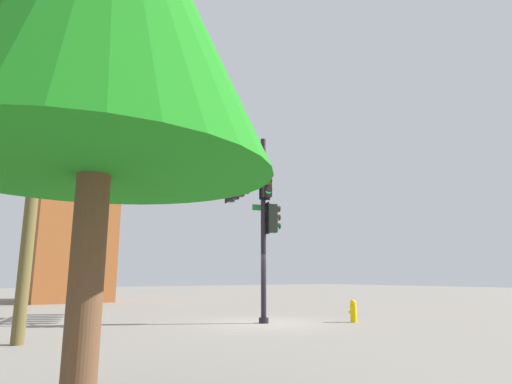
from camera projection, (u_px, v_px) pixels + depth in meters
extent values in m
plane|color=gray|center=(264.00, 323.00, 15.69)|extent=(120.00, 120.00, 0.00)
cylinder|color=black|center=(263.00, 227.00, 16.37)|extent=(0.20, 0.20, 7.07)
cylinder|color=black|center=(264.00, 320.00, 15.71)|extent=(0.36, 0.36, 0.20)
cylinder|color=black|center=(244.00, 166.00, 19.30)|extent=(4.93, 1.41, 0.14)
cylinder|color=black|center=(254.00, 170.00, 17.92)|extent=(2.25, 0.66, 1.07)
cube|color=black|center=(257.00, 173.00, 17.54)|extent=(0.40, 0.43, 1.10)
cube|color=black|center=(252.00, 173.00, 17.47)|extent=(0.44, 0.15, 1.22)
sphere|color=maroon|center=(261.00, 166.00, 17.67)|extent=(0.22, 0.22, 0.22)
cylinder|color=black|center=(263.00, 165.00, 17.70)|extent=(0.26, 0.19, 0.23)
sphere|color=#855607|center=(261.00, 174.00, 17.61)|extent=(0.22, 0.22, 0.22)
cylinder|color=black|center=(263.00, 173.00, 17.64)|extent=(0.26, 0.19, 0.23)
sphere|color=#20FF59|center=(261.00, 182.00, 17.54)|extent=(0.22, 0.22, 0.22)
cylinder|color=black|center=(263.00, 181.00, 17.57)|extent=(0.26, 0.19, 0.23)
cube|color=black|center=(251.00, 177.00, 18.26)|extent=(0.40, 0.43, 1.10)
cube|color=black|center=(246.00, 177.00, 18.20)|extent=(0.44, 0.15, 1.22)
sphere|color=maroon|center=(255.00, 170.00, 18.39)|extent=(0.22, 0.22, 0.22)
cylinder|color=black|center=(256.00, 169.00, 18.42)|extent=(0.26, 0.20, 0.23)
sphere|color=#855607|center=(255.00, 178.00, 18.32)|extent=(0.22, 0.22, 0.22)
cylinder|color=black|center=(256.00, 177.00, 18.35)|extent=(0.26, 0.20, 0.23)
sphere|color=#20FF59|center=(255.00, 186.00, 18.26)|extent=(0.22, 0.22, 0.22)
cylinder|color=black|center=(256.00, 185.00, 18.29)|extent=(0.26, 0.20, 0.23)
cube|color=black|center=(245.00, 181.00, 18.98)|extent=(0.40, 0.43, 1.10)
cube|color=black|center=(241.00, 181.00, 18.91)|extent=(0.44, 0.15, 1.22)
sphere|color=maroon|center=(249.00, 174.00, 19.11)|extent=(0.22, 0.22, 0.22)
cylinder|color=black|center=(251.00, 173.00, 19.14)|extent=(0.26, 0.19, 0.23)
sphere|color=#855607|center=(249.00, 182.00, 19.04)|extent=(0.22, 0.22, 0.22)
cylinder|color=black|center=(250.00, 181.00, 19.07)|extent=(0.26, 0.19, 0.23)
sphere|color=#20FF59|center=(249.00, 189.00, 18.98)|extent=(0.22, 0.22, 0.22)
cylinder|color=black|center=(250.00, 188.00, 19.01)|extent=(0.26, 0.19, 0.23)
cube|color=black|center=(240.00, 185.00, 19.70)|extent=(0.39, 0.42, 1.10)
cube|color=black|center=(236.00, 184.00, 19.62)|extent=(0.44, 0.13, 1.22)
sphere|color=maroon|center=(244.00, 178.00, 19.84)|extent=(0.22, 0.22, 0.22)
cylinder|color=black|center=(245.00, 177.00, 19.87)|extent=(0.25, 0.18, 0.23)
sphere|color=#855607|center=(244.00, 185.00, 19.77)|extent=(0.22, 0.22, 0.22)
cylinder|color=black|center=(245.00, 184.00, 19.80)|extent=(0.25, 0.18, 0.23)
sphere|color=#20FF59|center=(244.00, 192.00, 19.71)|extent=(0.22, 0.22, 0.22)
cylinder|color=black|center=(245.00, 191.00, 19.74)|extent=(0.25, 0.18, 0.23)
cube|color=black|center=(235.00, 188.00, 20.42)|extent=(0.40, 0.43, 1.10)
cube|color=black|center=(231.00, 188.00, 20.36)|extent=(0.43, 0.16, 1.22)
sphere|color=maroon|center=(239.00, 181.00, 20.55)|extent=(0.22, 0.22, 0.22)
cylinder|color=black|center=(240.00, 180.00, 20.57)|extent=(0.26, 0.20, 0.23)
sphere|color=#855607|center=(239.00, 188.00, 20.48)|extent=(0.22, 0.22, 0.22)
cylinder|color=black|center=(240.00, 187.00, 20.51)|extent=(0.26, 0.20, 0.23)
sphere|color=#20FF59|center=(239.00, 195.00, 20.41)|extent=(0.22, 0.22, 0.22)
cylinder|color=black|center=(240.00, 194.00, 20.44)|extent=(0.26, 0.20, 0.23)
cube|color=black|center=(230.00, 191.00, 21.14)|extent=(0.39, 0.42, 1.10)
cube|color=black|center=(227.00, 191.00, 21.06)|extent=(0.44, 0.13, 1.22)
sphere|color=maroon|center=(234.00, 185.00, 21.27)|extent=(0.22, 0.22, 0.22)
cylinder|color=black|center=(235.00, 184.00, 21.31)|extent=(0.26, 0.19, 0.23)
sphere|color=#855607|center=(234.00, 191.00, 21.21)|extent=(0.22, 0.22, 0.22)
cylinder|color=black|center=(235.00, 190.00, 21.24)|extent=(0.26, 0.19, 0.23)
sphere|color=#20FF59|center=(234.00, 198.00, 21.14)|extent=(0.22, 0.22, 0.22)
cylinder|color=black|center=(235.00, 197.00, 21.17)|extent=(0.26, 0.19, 0.23)
cube|color=black|center=(266.00, 183.00, 16.37)|extent=(0.43, 0.40, 1.10)
cube|color=black|center=(265.00, 184.00, 16.56)|extent=(0.15, 0.44, 1.22)
sphere|color=maroon|center=(268.00, 174.00, 16.25)|extent=(0.22, 0.22, 0.22)
cylinder|color=black|center=(269.00, 172.00, 16.21)|extent=(0.19, 0.26, 0.23)
sphere|color=#855607|center=(268.00, 182.00, 16.19)|extent=(0.22, 0.22, 0.22)
cylinder|color=black|center=(269.00, 181.00, 16.14)|extent=(0.19, 0.26, 0.23)
sphere|color=#20FF59|center=(268.00, 191.00, 16.12)|extent=(0.22, 0.22, 0.22)
cylinder|color=black|center=(269.00, 189.00, 16.07)|extent=(0.19, 0.26, 0.23)
cube|color=black|center=(272.00, 218.00, 16.56)|extent=(0.40, 0.43, 1.10)
cube|color=black|center=(267.00, 218.00, 16.49)|extent=(0.44, 0.15, 1.22)
sphere|color=maroon|center=(277.00, 210.00, 16.69)|extent=(0.22, 0.22, 0.22)
cylinder|color=black|center=(278.00, 209.00, 16.72)|extent=(0.26, 0.19, 0.23)
sphere|color=#855607|center=(277.00, 219.00, 16.62)|extent=(0.22, 0.22, 0.22)
cylinder|color=black|center=(278.00, 218.00, 16.65)|extent=(0.26, 0.19, 0.23)
sphere|color=#20FF59|center=(277.00, 227.00, 16.56)|extent=(0.22, 0.22, 0.22)
cylinder|color=black|center=(278.00, 226.00, 16.59)|extent=(0.26, 0.19, 0.23)
cube|color=white|center=(242.00, 161.00, 19.60)|extent=(0.91, 0.26, 0.26)
cube|color=#1B6924|center=(242.00, 161.00, 19.60)|extent=(0.88, 0.26, 0.22)
cube|color=white|center=(263.00, 208.00, 16.52)|extent=(0.26, 0.91, 0.26)
cube|color=#186B2B|center=(263.00, 208.00, 16.52)|extent=(0.26, 0.88, 0.22)
cylinder|color=brown|center=(35.00, 173.00, 11.57)|extent=(0.32, 0.32, 8.89)
cube|color=brown|center=(48.00, 43.00, 12.31)|extent=(1.57, 1.08, 0.12)
cylinder|color=#DFB901|center=(353.00, 313.00, 16.07)|extent=(0.24, 0.24, 0.65)
sphere|color=#EDB707|center=(353.00, 302.00, 16.15)|extent=(0.22, 0.22, 0.22)
cylinder|color=#DAB506|center=(350.00, 312.00, 16.20)|extent=(0.12, 0.10, 0.10)
cylinder|color=brown|center=(85.00, 303.00, 4.57)|extent=(0.37, 0.37, 2.82)
cube|color=#975125|center=(70.00, 247.00, 30.29)|extent=(6.51, 5.01, 7.45)
cube|color=#584C51|center=(74.00, 194.00, 31.04)|extent=(6.81, 5.31, 0.30)
cube|color=#A5B7C6|center=(31.00, 253.00, 28.10)|extent=(0.90, 0.04, 1.20)
cube|color=#A5B7C6|center=(30.00, 273.00, 27.10)|extent=(0.90, 0.04, 1.20)
cube|color=#A5B7C6|center=(25.00, 279.00, 29.20)|extent=(0.90, 0.04, 1.20)
cube|color=#A5B7C6|center=(30.00, 213.00, 31.09)|extent=(0.90, 0.04, 1.20)
cube|color=#A5B7C6|center=(26.00, 249.00, 30.49)|extent=(0.90, 0.04, 1.20)
cube|color=#A5B7C6|center=(30.00, 215.00, 30.77)|extent=(0.90, 0.04, 1.20)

